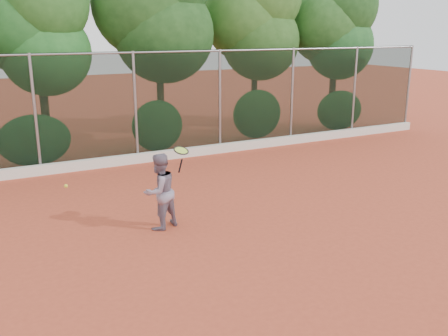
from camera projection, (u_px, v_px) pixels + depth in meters
name	position (u px, v px, depth m)	size (l,w,h in m)	color
ground	(247.00, 238.00, 10.22)	(80.00, 80.00, 0.00)	#B7452B
concrete_curb	(140.00, 158.00, 16.00)	(24.00, 0.20, 0.30)	silver
tennis_player	(160.00, 191.00, 10.54)	(0.80, 0.62, 1.65)	gray
chainlink_fence	(135.00, 104.00, 15.69)	(24.09, 0.09, 3.50)	black
foliage_backdrop	(97.00, 21.00, 16.45)	(23.70, 3.63, 7.55)	#432D1A
tennis_racket	(181.00, 152.00, 10.51)	(0.40, 0.40, 0.58)	black
tennis_ball_in_flight	(66.00, 186.00, 9.09)	(0.07, 0.07, 0.07)	yellow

